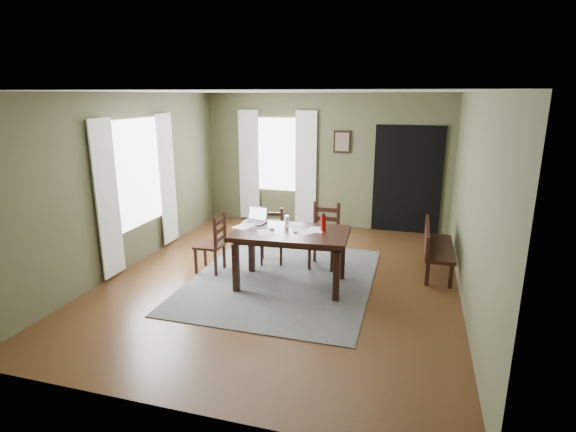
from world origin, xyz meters
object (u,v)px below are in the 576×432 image
(chair_back_left, at_px, (272,237))
(laptop, at_px, (256,218))
(bench, at_px, (435,245))
(chair_end, at_px, (213,244))
(chair_back_right, at_px, (324,236))
(dining_table, at_px, (291,238))
(water_bottle, at_px, (323,223))

(chair_back_left, xyz_separation_m, laptop, (-0.08, -0.51, 0.44))
(bench, bearing_deg, chair_end, 105.92)
(chair_back_right, height_order, laptop, laptop)
(chair_end, xyz_separation_m, laptop, (0.66, 0.15, 0.42))
(dining_table, bearing_deg, chair_end, 169.27)
(chair_back_left, height_order, laptop, laptop)
(chair_back_left, relative_size, chair_back_right, 0.86)
(dining_table, xyz_separation_m, chair_back_left, (-0.55, 0.82, -0.28))
(chair_back_left, xyz_separation_m, bench, (2.53, 0.28, 0.01))
(dining_table, height_order, chair_end, chair_end)
(chair_back_left, bearing_deg, laptop, -114.47)
(water_bottle, bearing_deg, dining_table, -161.28)
(chair_back_right, relative_size, water_bottle, 3.96)
(chair_end, relative_size, water_bottle, 3.62)
(dining_table, relative_size, water_bottle, 6.53)
(laptop, bearing_deg, water_bottle, -0.12)
(chair_end, height_order, chair_back_right, chair_back_right)
(chair_back_left, height_order, water_bottle, water_bottle)
(dining_table, relative_size, chair_back_right, 1.65)
(water_bottle, bearing_deg, laptop, 171.18)
(chair_back_left, relative_size, water_bottle, 3.41)
(chair_back_right, distance_m, bench, 1.69)
(dining_table, distance_m, water_bottle, 0.50)
(chair_end, bearing_deg, dining_table, 82.30)
(bench, distance_m, water_bottle, 1.88)
(dining_table, xyz_separation_m, water_bottle, (0.43, 0.15, 0.22))
(laptop, bearing_deg, chair_end, -158.46)
(chair_back_right, bearing_deg, laptop, -148.56)
(dining_table, relative_size, laptop, 4.56)
(water_bottle, bearing_deg, chair_end, 179.52)
(bench, bearing_deg, chair_back_left, 96.20)
(bench, bearing_deg, water_bottle, 121.40)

